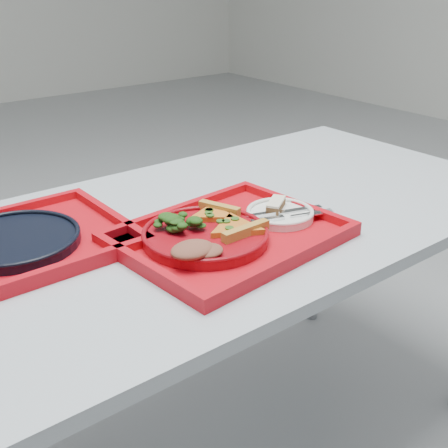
{
  "coord_description": "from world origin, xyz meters",
  "views": [
    {
      "loc": [
        -0.72,
        -0.96,
        1.28
      ],
      "look_at": [
        -0.05,
        -0.1,
        0.78
      ],
      "focal_mm": 45.0,
      "sensor_mm": 36.0,
      "label": 1
    }
  ],
  "objects_px": {
    "tray_far": "(16,248)",
    "dessert_bar": "(276,205)",
    "tray_main": "(229,238)",
    "dinner_plate": "(205,237)",
    "navy_plate": "(15,241)"
  },
  "relations": [
    {
      "from": "tray_far",
      "to": "dessert_bar",
      "type": "xyz_separation_m",
      "value": [
        0.52,
        -0.21,
        0.03
      ]
    },
    {
      "from": "tray_main",
      "to": "tray_far",
      "type": "bearing_deg",
      "value": 142.52
    },
    {
      "from": "tray_far",
      "to": "dessert_bar",
      "type": "relative_size",
      "value": 5.88
    },
    {
      "from": "tray_main",
      "to": "dinner_plate",
      "type": "bearing_deg",
      "value": 164.31
    },
    {
      "from": "tray_far",
      "to": "dinner_plate",
      "type": "relative_size",
      "value": 1.73
    },
    {
      "from": "navy_plate",
      "to": "dessert_bar",
      "type": "bearing_deg",
      "value": -21.93
    },
    {
      "from": "dessert_bar",
      "to": "tray_main",
      "type": "bearing_deg",
      "value": 154.42
    },
    {
      "from": "navy_plate",
      "to": "tray_far",
      "type": "bearing_deg",
      "value": 0.0
    },
    {
      "from": "navy_plate",
      "to": "dessert_bar",
      "type": "relative_size",
      "value": 3.4
    },
    {
      "from": "dinner_plate",
      "to": "dessert_bar",
      "type": "distance_m",
      "value": 0.21
    },
    {
      "from": "tray_main",
      "to": "dinner_plate",
      "type": "height_order",
      "value": "dinner_plate"
    },
    {
      "from": "dinner_plate",
      "to": "tray_far",
      "type": "bearing_deg",
      "value": 144.84
    },
    {
      "from": "tray_main",
      "to": "navy_plate",
      "type": "xyz_separation_m",
      "value": [
        -0.37,
        0.23,
        0.01
      ]
    },
    {
      "from": "dinner_plate",
      "to": "navy_plate",
      "type": "distance_m",
      "value": 0.39
    },
    {
      "from": "tray_main",
      "to": "dinner_plate",
      "type": "xyz_separation_m",
      "value": [
        -0.06,
        0.01,
        0.02
      ]
    }
  ]
}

